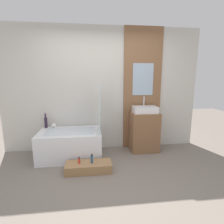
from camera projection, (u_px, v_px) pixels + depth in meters
name	position (u px, v px, depth m)	size (l,w,h in m)	color
ground_plane	(111.00, 190.00, 2.46)	(12.00, 12.00, 0.00)	slate
wall_tiled_back	(102.00, 90.00, 3.75)	(4.20, 0.06, 2.60)	beige
wall_wood_accent	(142.00, 89.00, 3.81)	(0.82, 0.04, 2.60)	brown
bathtub	(71.00, 144.00, 3.45)	(1.19, 0.77, 0.54)	white
glass_shower_screen	(99.00, 108.00, 3.29)	(0.01, 0.56, 0.92)	silver
wooden_step_bench	(89.00, 167.00, 2.94)	(0.77, 0.30, 0.15)	#997047
vanity_cabinet	(144.00, 132.00, 3.75)	(0.58, 0.43, 0.83)	brown
sink	(145.00, 109.00, 3.66)	(0.50, 0.33, 0.33)	white
vase_tall_dark	(46.00, 122.00, 3.61)	(0.06, 0.06, 0.30)	#2D1E33
vase_round_light	(54.00, 125.00, 3.62)	(0.10, 0.10, 0.10)	silver
bottle_soap_primary	(79.00, 161.00, 2.90)	(0.04, 0.04, 0.12)	red
bottle_soap_secondary	(92.00, 159.00, 2.92)	(0.04, 0.04, 0.16)	#2D567A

